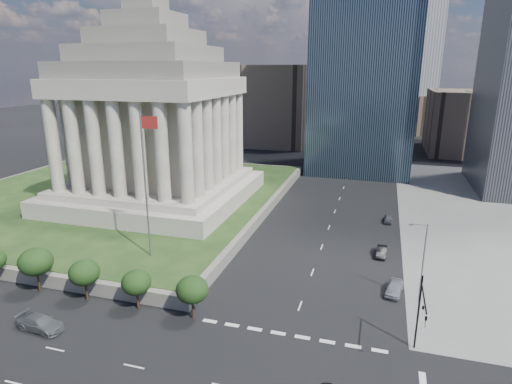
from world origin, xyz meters
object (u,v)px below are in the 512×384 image
at_px(war_memorial, 152,99).
at_px(parked_sedan_far, 388,219).
at_px(flagpole, 146,178).
at_px(suv_grey, 40,323).
at_px(traffic_signal_ne, 421,311).
at_px(street_lamp_north, 422,258).
at_px(parked_sedan_near, 394,288).
at_px(parked_sedan_mid, 381,252).

height_order(war_memorial, parked_sedan_far, war_memorial).
distance_m(flagpole, suv_grey, 21.08).
distance_m(traffic_signal_ne, suv_grey, 39.10).
xyz_separation_m(street_lamp_north, parked_sedan_near, (-2.63, 1.22, -4.89)).
relative_size(flagpole, traffic_signal_ne, 2.50).
distance_m(flagpole, traffic_signal_ne, 36.69).
bearing_deg(street_lamp_north, traffic_signal_ne, -94.19).
distance_m(flagpole, street_lamp_north, 35.95).
bearing_deg(flagpole, street_lamp_north, 1.63).
bearing_deg(parked_sedan_far, suv_grey, -126.11).
distance_m(parked_sedan_near, parked_sedan_far, 26.47).
xyz_separation_m(war_memorial, suv_grey, (8.17, -40.63, -20.61)).
xyz_separation_m(war_memorial, traffic_signal_ne, (46.50, -34.30, -16.15)).
bearing_deg(flagpole, parked_sedan_mid, 23.33).
xyz_separation_m(parked_sedan_mid, parked_sedan_far, (1.01, 15.38, -0.06)).
relative_size(traffic_signal_ne, parked_sedan_mid, 1.96).
xyz_separation_m(traffic_signal_ne, suv_grey, (-38.33, -6.32, -4.46)).
xyz_separation_m(flagpole, parked_sedan_mid, (30.83, 13.29, -12.44)).
bearing_deg(street_lamp_north, parked_sedan_near, 155.21).
relative_size(traffic_signal_ne, parked_sedan_near, 1.75).
relative_size(street_lamp_north, suv_grey, 1.84).
bearing_deg(war_memorial, street_lamp_north, -25.92).
relative_size(parked_sedan_mid, parked_sedan_far, 1.13).
relative_size(street_lamp_north, parked_sedan_far, 2.77).
height_order(war_memorial, parked_sedan_near, war_memorial).
bearing_deg(traffic_signal_ne, parked_sedan_far, 93.66).
bearing_deg(parked_sedan_far, war_memorial, -171.70).
distance_m(traffic_signal_ne, parked_sedan_far, 39.34).
bearing_deg(traffic_signal_ne, war_memorial, 143.58).
relative_size(flagpole, street_lamp_north, 2.00).
relative_size(flagpole, parked_sedan_near, 4.39).
bearing_deg(parked_sedan_near, suv_grey, -142.91).
height_order(suv_grey, parked_sedan_mid, suv_grey).
height_order(street_lamp_north, suv_grey, street_lamp_north).
distance_m(parked_sedan_near, parked_sedan_mid, 11.21).
bearing_deg(traffic_signal_ne, street_lamp_north, 85.81).
relative_size(war_memorial, traffic_signal_ne, 4.88).
bearing_deg(war_memorial, suv_grey, -78.63).
bearing_deg(parked_sedan_near, war_memorial, 163.82).
distance_m(war_memorial, parked_sedan_far, 48.89).
relative_size(traffic_signal_ne, suv_grey, 1.47).
relative_size(war_memorial, parked_sedan_far, 10.78).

